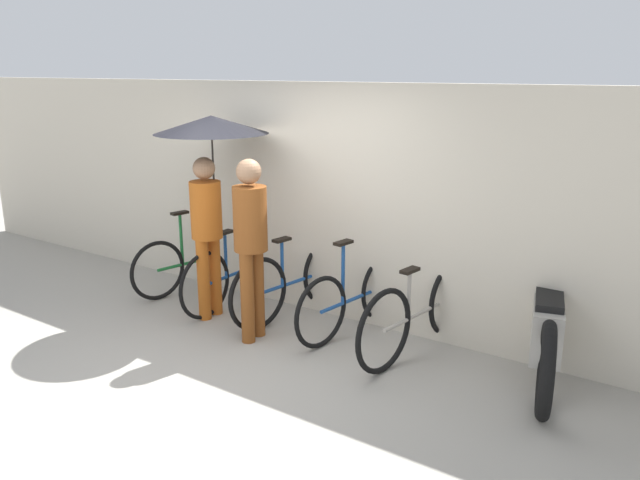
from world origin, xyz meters
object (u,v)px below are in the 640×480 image
Objects in this scene: parked_bicycle_2 at (295,280)px; motorcycle at (546,332)px; pedestrian_leading at (210,155)px; parked_bicycle_1 at (238,271)px; parked_bicycle_3 at (354,297)px; pedestrian_center at (251,236)px; parked_bicycle_0 at (196,259)px; parked_bicycle_4 at (420,312)px.

motorcycle is at bearing -79.85° from parked_bicycle_2.
pedestrian_leading is at bearing 128.74° from parked_bicycle_2.
parked_bicycle_3 is (1.48, 0.05, -0.01)m from parked_bicycle_1.
motorcycle is at bearing 9.17° from pedestrian_center.
parked_bicycle_0 reaches higher than parked_bicycle_3.
parked_bicycle_0 is at bearing 83.25° from parked_bicycle_1.
motorcycle is at bearing -77.98° from parked_bicycle_0.
parked_bicycle_2 is 0.96m from pedestrian_center.
pedestrian_leading is (-1.48, -0.41, 1.34)m from parked_bicycle_3.
pedestrian_center is at bearing -104.58° from parked_bicycle_0.
parked_bicycle_1 is 0.83× the size of pedestrian_leading.
parked_bicycle_2 is at bearing 27.18° from pedestrian_leading.
parked_bicycle_0 is 0.80× the size of pedestrian_leading.
parked_bicycle_1 is at bearing 100.68° from parked_bicycle_3.
pedestrian_leading reaches higher than parked_bicycle_1.
parked_bicycle_1 reaches higher than parked_bicycle_4.
pedestrian_center reaches higher than parked_bicycle_4.
motorcycle is at bearing 5.60° from pedestrian_leading.
parked_bicycle_4 is at bearing -83.70° from parked_bicycle_2.
parked_bicycle_4 is (2.22, 0.01, 0.01)m from parked_bicycle_1.
pedestrian_leading reaches higher than parked_bicycle_0.
parked_bicycle_1 is at bearing -85.51° from parked_bicycle_0.
motorcycle is at bearing -75.25° from parked_bicycle_4.
parked_bicycle_0 is 1.60m from pedestrian_leading.
parked_bicycle_0 is 0.91× the size of parked_bicycle_4.
parked_bicycle_3 is 1.21m from pedestrian_center.
parked_bicycle_0 is 0.83× the size of motorcycle.
pedestrian_center is at bearing -130.14° from parked_bicycle_1.
parked_bicycle_3 is 0.78× the size of pedestrian_leading.
parked_bicycle_1 is 0.87× the size of motorcycle.
parked_bicycle_0 is 0.74m from parked_bicycle_1.
parked_bicycle_0 is at bearing 146.18° from pedestrian_leading.
parked_bicycle_4 is 2.61m from pedestrian_leading.
parked_bicycle_2 is 0.96× the size of parked_bicycle_4.
parked_bicycle_3 is at bearing 77.62° from motorcycle.
parked_bicycle_4 is (2.95, -0.09, 0.03)m from parked_bicycle_0.
parked_bicycle_0 is 0.95× the size of pedestrian_center.
parked_bicycle_2 is 0.84× the size of pedestrian_leading.
parked_bicycle_1 is 0.74m from parked_bicycle_2.
parked_bicycle_1 is at bearing 86.99° from pedestrian_leading.
parked_bicycle_4 reaches higher than motorcycle.
motorcycle is (3.32, 0.48, -1.29)m from pedestrian_leading.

